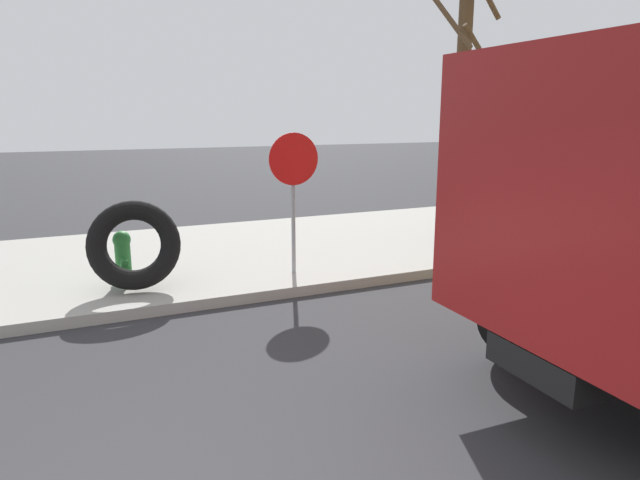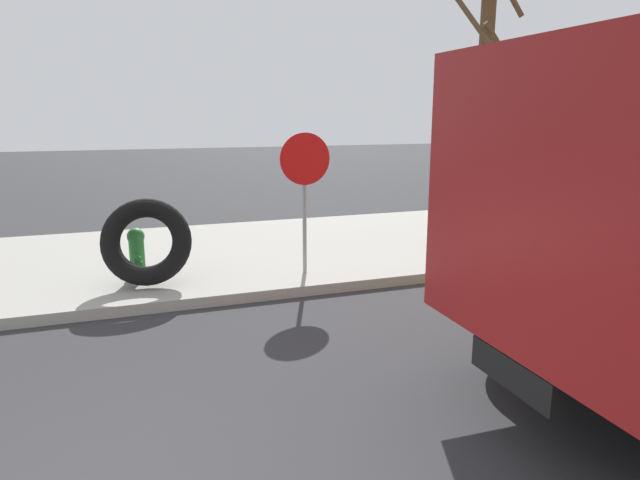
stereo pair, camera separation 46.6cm
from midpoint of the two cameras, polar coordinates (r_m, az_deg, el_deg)
name	(u,v)px [view 2 (the right image)]	position (r m, az deg, el deg)	size (l,w,h in m)	color
sidewalk_curb	(109,264)	(9.84, -19.46, -2.33)	(36.00, 5.00, 0.15)	#99968E
fire_hydrant	(137,252)	(8.43, -16.67, -1.21)	(0.25, 0.56, 0.76)	#2D8438
loose_tire	(146,242)	(8.07, -15.71, -0.18)	(1.23, 1.23, 0.27)	black
stop_sign	(305,177)	(8.24, 0.07, 6.43)	(0.76, 0.08, 2.10)	gray
bare_tree	(483,106)	(10.65, 17.50, 12.88)	(1.09, 0.97, 5.04)	#4C3823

